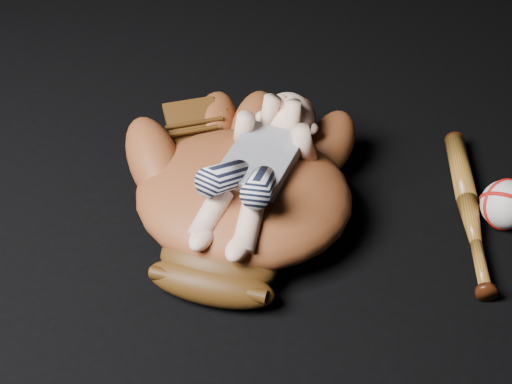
# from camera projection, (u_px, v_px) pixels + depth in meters

# --- Properties ---
(baseball_glove) EXTENTS (0.51, 0.57, 0.16)m
(baseball_glove) POSITION_uv_depth(u_px,v_px,m) (243.00, 186.00, 1.17)
(baseball_glove) COLOR brown
(baseball_glove) RESTS_ON ground
(newborn_baby) EXTENTS (0.25, 0.39, 0.15)m
(newborn_baby) POSITION_uv_depth(u_px,v_px,m) (255.00, 167.00, 1.12)
(newborn_baby) COLOR beige
(newborn_baby) RESTS_ON baseball_glove
(baseball_bat) EXTENTS (0.06, 0.39, 0.04)m
(baseball_bat) POSITION_uv_depth(u_px,v_px,m) (469.00, 209.00, 1.22)
(baseball_bat) COLOR brown
(baseball_bat) RESTS_ON ground
(baseball) EXTENTS (0.09, 0.09, 0.08)m
(baseball) POSITION_uv_depth(u_px,v_px,m) (506.00, 204.00, 1.19)
(baseball) COLOR silver
(baseball) RESTS_ON ground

